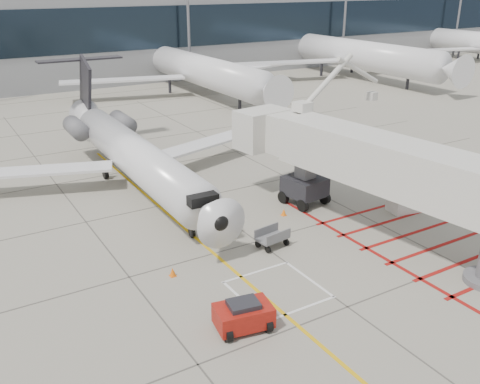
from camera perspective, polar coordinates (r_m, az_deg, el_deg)
ground_plane at (r=29.18m, az=6.14°, el=-8.33°), size 260.00×260.00×0.00m
regional_jet at (r=37.55m, az=-10.10°, el=5.19°), size 25.25×31.57×8.16m
jet_bridge at (r=32.31m, az=15.15°, el=2.00°), size 12.14×21.37×8.12m
pushback_tug at (r=24.32m, az=0.37°, el=-12.92°), size 2.74×1.98×1.46m
baggage_cart at (r=31.26m, az=3.47°, el=-4.86°), size 1.98×1.41×1.16m
ground_power_unit at (r=37.55m, az=17.38°, el=-0.57°), size 2.57×1.76×1.88m
cone_nose at (r=28.63m, az=-7.20°, el=-8.45°), size 0.35×0.35×0.49m
cone_side at (r=35.48m, az=4.69°, el=-2.15°), size 0.34×0.34×0.47m
terminal_building at (r=93.80m, az=-15.70°, el=16.36°), size 180.00×28.00×14.00m
terminal_glass_band at (r=80.34m, az=-12.85°, el=16.55°), size 180.00×0.10×6.00m
bg_aircraft_c at (r=73.99m, az=-4.89°, el=14.95°), size 35.38×39.32×11.79m
bg_aircraft_d at (r=89.14m, az=11.49°, el=16.15°), size 39.02×43.36×13.01m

